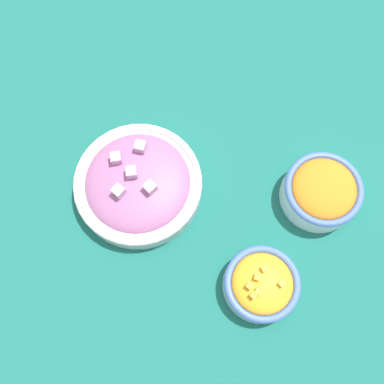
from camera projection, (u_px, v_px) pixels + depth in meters
ground_plane at (192, 197)px, 0.76m from camera, size 3.00×3.00×0.00m
bowl_red_onion at (138, 184)px, 0.74m from camera, size 0.22×0.22×0.07m
bowl_carrots at (322, 191)px, 0.73m from camera, size 0.13×0.13×0.06m
bowl_squash at (261, 284)px, 0.69m from camera, size 0.12×0.12×0.06m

